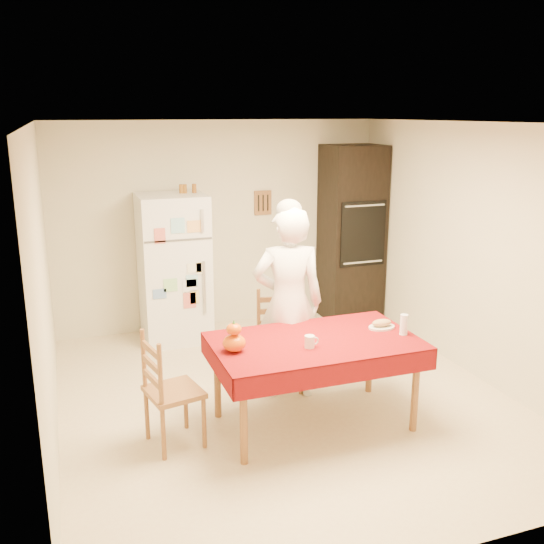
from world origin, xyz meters
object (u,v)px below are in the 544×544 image
dining_table (315,348)px  chair_far (279,336)px  seated_woman (288,303)px  pumpkin_lower (234,343)px  bread_plate (382,327)px  refrigerator (174,268)px  coffee_mug (310,342)px  wine_glass (404,325)px  oven_cabinet (352,233)px  chair_left (166,387)px

dining_table → chair_far: 0.84m
seated_woman → pumpkin_lower: bearing=54.1°
pumpkin_lower → bread_plate: bearing=3.1°
refrigerator → bread_plate: size_ratio=7.08×
seated_woman → coffee_mug: size_ratio=17.95×
coffee_mug → dining_table: bearing=52.2°
chair_far → wine_glass: bearing=-39.2°
oven_cabinet → seated_woman: size_ratio=1.23×
chair_far → seated_woman: bearing=-74.9°
dining_table → pumpkin_lower: size_ratio=9.21×
dining_table → seated_woman: 0.64m
dining_table → wine_glass: size_ratio=9.66×
chair_left → wine_glass: (1.99, -0.19, 0.34)m
dining_table → bread_plate: size_ratio=7.08×
chair_far → chair_left: (-1.22, -0.76, 0.00)m
seated_woman → wine_glass: bearing=148.8°
wine_glass → bread_plate: size_ratio=0.73×
chair_far → bread_plate: size_ratio=3.96×
chair_left → wine_glass: size_ratio=5.40×
chair_left → seated_woman: size_ratio=0.53×
coffee_mug → oven_cabinet: bearing=57.2°
seated_woman → bread_plate: size_ratio=7.48×
seated_woman → coffee_mug: 0.75m
refrigerator → coffee_mug: bearing=-76.5°
seated_woman → wine_glass: 1.06m
seated_woman → wine_glass: (0.76, -0.73, -0.05)m
oven_cabinet → pumpkin_lower: (-2.26, -2.46, -0.27)m
chair_left → bread_plate: bearing=-101.7°
oven_cabinet → dining_table: (-1.56, -2.45, -0.41)m
wine_glass → dining_table: bearing=170.1°
oven_cabinet → chair_far: size_ratio=2.32×
oven_cabinet → wine_glass: bearing=-107.3°
chair_far → wine_glass: size_ratio=5.40×
dining_table → wine_glass: (0.76, -0.13, 0.16)m
coffee_mug → chair_far: bearing=84.7°
oven_cabinet → chair_left: (-2.80, -2.39, -0.59)m
chair_left → wine_glass: chair_left is taller
chair_far → bread_plate: chair_far is taller
bread_plate → coffee_mug: bearing=-165.3°
oven_cabinet → dining_table: bearing=-122.5°
bread_plate → wine_glass: bearing=-63.4°
chair_far → refrigerator: bearing=125.6°
chair_left → coffee_mug: (1.13, -0.20, 0.30)m
dining_table → wine_glass: bearing=-9.9°
seated_woman → pumpkin_lower: size_ratio=9.72×
refrigerator → dining_table: (0.72, -2.40, -0.16)m
pumpkin_lower → dining_table: bearing=0.8°
refrigerator → pumpkin_lower: 2.41m
seated_woman → coffee_mug: seated_woman is taller
dining_table → refrigerator: bearing=106.6°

